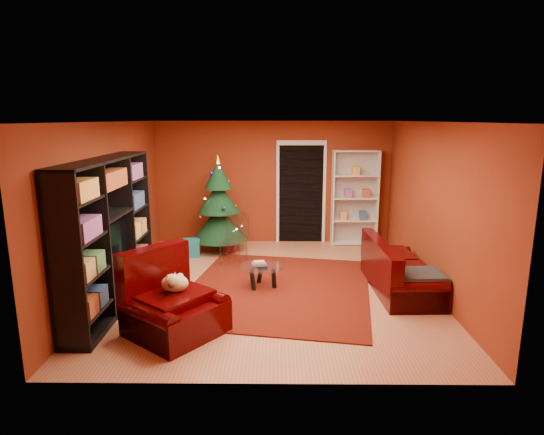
{
  "coord_description": "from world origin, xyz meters",
  "views": [
    {
      "loc": [
        0.07,
        -6.91,
        2.65
      ],
      "look_at": [
        0.0,
        0.4,
        1.05
      ],
      "focal_mm": 30.0,
      "sensor_mm": 36.0,
      "label": 1
    }
  ],
  "objects_px": {
    "gift_box_teal": "(191,248)",
    "gift_box_red": "(231,246)",
    "armchair": "(175,301)",
    "coffee_table": "(262,276)",
    "christmas_tree": "(219,205)",
    "acrylic_chair": "(234,241)",
    "white_bookshelf": "(355,198)",
    "dog": "(175,283)",
    "media_unit": "(109,234)",
    "rug": "(278,288)",
    "sofa": "(401,266)"
  },
  "relations": [
    {
      "from": "rug",
      "to": "gift_box_red",
      "type": "distance_m",
      "value": 2.27
    },
    {
      "from": "white_bookshelf",
      "to": "sofa",
      "type": "distance_m",
      "value": 2.79
    },
    {
      "from": "armchair",
      "to": "sofa",
      "type": "height_order",
      "value": "armchair"
    },
    {
      "from": "gift_box_teal",
      "to": "gift_box_red",
      "type": "xyz_separation_m",
      "value": [
        0.74,
        0.3,
        -0.05
      ]
    },
    {
      "from": "rug",
      "to": "gift_box_teal",
      "type": "relative_size",
      "value": 9.96
    },
    {
      "from": "rug",
      "to": "armchair",
      "type": "bearing_deg",
      "value": -130.21
    },
    {
      "from": "gift_box_red",
      "to": "dog",
      "type": "relative_size",
      "value": 0.57
    },
    {
      "from": "christmas_tree",
      "to": "dog",
      "type": "distance_m",
      "value": 3.62
    },
    {
      "from": "media_unit",
      "to": "gift_box_teal",
      "type": "height_order",
      "value": "media_unit"
    },
    {
      "from": "rug",
      "to": "media_unit",
      "type": "height_order",
      "value": "media_unit"
    },
    {
      "from": "christmas_tree",
      "to": "armchair",
      "type": "bearing_deg",
      "value": -91.59
    },
    {
      "from": "coffee_table",
      "to": "acrylic_chair",
      "type": "xyz_separation_m",
      "value": [
        -0.56,
        1.2,
        0.25
      ]
    },
    {
      "from": "armchair",
      "to": "white_bookshelf",
      "type": "bearing_deg",
      "value": 3.89
    },
    {
      "from": "christmas_tree",
      "to": "gift_box_teal",
      "type": "bearing_deg",
      "value": -143.05
    },
    {
      "from": "gift_box_teal",
      "to": "acrylic_chair",
      "type": "height_order",
      "value": "acrylic_chair"
    },
    {
      "from": "coffee_table",
      "to": "dog",
      "type": "bearing_deg",
      "value": -124.55
    },
    {
      "from": "rug",
      "to": "white_bookshelf",
      "type": "xyz_separation_m",
      "value": [
        1.62,
        2.68,
        0.99
      ]
    },
    {
      "from": "gift_box_teal",
      "to": "armchair",
      "type": "bearing_deg",
      "value": -82.89
    },
    {
      "from": "christmas_tree",
      "to": "white_bookshelf",
      "type": "height_order",
      "value": "white_bookshelf"
    },
    {
      "from": "white_bookshelf",
      "to": "sofa",
      "type": "height_order",
      "value": "white_bookshelf"
    },
    {
      "from": "rug",
      "to": "armchair",
      "type": "height_order",
      "value": "armchair"
    },
    {
      "from": "gift_box_red",
      "to": "armchair",
      "type": "relative_size",
      "value": 0.21
    },
    {
      "from": "acrylic_chair",
      "to": "rug",
      "type": "bearing_deg",
      "value": -40.16
    },
    {
      "from": "dog",
      "to": "gift_box_teal",
      "type": "bearing_deg",
      "value": 45.72
    },
    {
      "from": "media_unit",
      "to": "gift_box_teal",
      "type": "distance_m",
      "value": 2.67
    },
    {
      "from": "acrylic_chair",
      "to": "white_bookshelf",
      "type": "bearing_deg",
      "value": 46.91
    },
    {
      "from": "rug",
      "to": "sofa",
      "type": "height_order",
      "value": "sofa"
    },
    {
      "from": "white_bookshelf",
      "to": "sofa",
      "type": "bearing_deg",
      "value": -84.5
    },
    {
      "from": "christmas_tree",
      "to": "acrylic_chair",
      "type": "xyz_separation_m",
      "value": [
        0.37,
        -0.89,
        -0.52
      ]
    },
    {
      "from": "christmas_tree",
      "to": "rug",
      "type": "bearing_deg",
      "value": -60.98
    },
    {
      "from": "christmas_tree",
      "to": "white_bookshelf",
      "type": "relative_size",
      "value": 0.95
    },
    {
      "from": "dog",
      "to": "media_unit",
      "type": "bearing_deg",
      "value": 92.37
    },
    {
      "from": "dog",
      "to": "acrylic_chair",
      "type": "distance_m",
      "value": 2.76
    },
    {
      "from": "gift_box_teal",
      "to": "gift_box_red",
      "type": "relative_size",
      "value": 1.44
    },
    {
      "from": "dog",
      "to": "acrylic_chair",
      "type": "xyz_separation_m",
      "value": [
        0.48,
        2.71,
        -0.2
      ]
    },
    {
      "from": "rug",
      "to": "coffee_table",
      "type": "bearing_deg",
      "value": 167.51
    },
    {
      "from": "gift_box_red",
      "to": "armchair",
      "type": "xyz_separation_m",
      "value": [
        -0.33,
        -3.59,
        0.31
      ]
    },
    {
      "from": "rug",
      "to": "coffee_table",
      "type": "relative_size",
      "value": 4.61
    },
    {
      "from": "christmas_tree",
      "to": "coffee_table",
      "type": "height_order",
      "value": "christmas_tree"
    },
    {
      "from": "rug",
      "to": "acrylic_chair",
      "type": "height_order",
      "value": "acrylic_chair"
    },
    {
      "from": "rug",
      "to": "gift_box_teal",
      "type": "bearing_deg",
      "value": 134.05
    },
    {
      "from": "gift_box_teal",
      "to": "sofa",
      "type": "distance_m",
      "value": 4.04
    },
    {
      "from": "gift_box_teal",
      "to": "media_unit",
      "type": "bearing_deg",
      "value": -105.66
    },
    {
      "from": "rug",
      "to": "gift_box_red",
      "type": "height_order",
      "value": "gift_box_red"
    },
    {
      "from": "rug",
      "to": "christmas_tree",
      "type": "distance_m",
      "value": 2.63
    },
    {
      "from": "rug",
      "to": "acrylic_chair",
      "type": "bearing_deg",
      "value": 123.18
    },
    {
      "from": "christmas_tree",
      "to": "gift_box_teal",
      "type": "distance_m",
      "value": 1.02
    },
    {
      "from": "white_bookshelf",
      "to": "dog",
      "type": "relative_size",
      "value": 5.15
    },
    {
      "from": "armchair",
      "to": "coffee_table",
      "type": "height_order",
      "value": "armchair"
    },
    {
      "from": "armchair",
      "to": "dog",
      "type": "xyz_separation_m",
      "value": [
        -0.01,
        0.07,
        0.21
      ]
    }
  ]
}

